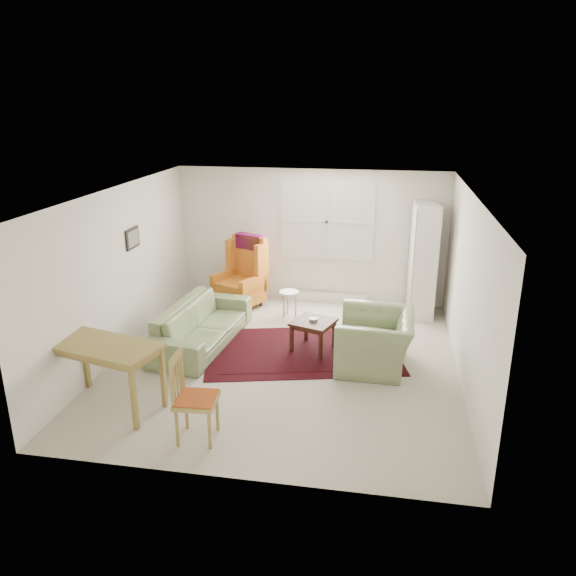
% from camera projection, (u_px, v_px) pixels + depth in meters
% --- Properties ---
extents(room, '(5.04, 5.54, 2.51)m').
position_uv_depth(room, '(288.00, 277.00, 8.11)').
color(room, beige).
rests_on(room, ground).
extents(rug, '(3.25, 2.49, 0.03)m').
position_uv_depth(rug, '(302.00, 350.00, 8.65)').
color(rug, black).
rests_on(rug, ground).
extents(sofa, '(1.10, 2.34, 0.91)m').
position_uv_depth(sofa, '(201.00, 317.00, 8.78)').
color(sofa, '#77885A').
rests_on(sofa, ground).
extents(armchair, '(1.10, 1.25, 0.95)m').
position_uv_depth(armchair, '(375.00, 336.00, 8.04)').
color(armchair, '#77885A').
rests_on(armchair, ground).
extents(wingback_chair, '(1.04, 1.06, 1.33)m').
position_uv_depth(wingback_chair, '(239.00, 273.00, 10.26)').
color(wingback_chair, orange).
rests_on(wingback_chair, ground).
extents(coffee_table, '(0.75, 0.75, 0.48)m').
position_uv_depth(coffee_table, '(313.00, 335.00, 8.65)').
color(coffee_table, '#3E1C13').
rests_on(coffee_table, ground).
extents(stool, '(0.39, 0.39, 0.47)m').
position_uv_depth(stool, '(289.00, 304.00, 9.98)').
color(stool, white).
rests_on(stool, ground).
extents(cabinet, '(0.47, 0.83, 2.00)m').
position_uv_depth(cabinet, '(423.00, 260.00, 9.84)').
color(cabinet, white).
rests_on(cabinet, ground).
extents(desk, '(1.48, 0.99, 0.86)m').
position_uv_depth(desk, '(108.00, 376.00, 6.97)').
color(desk, olive).
rests_on(desk, ground).
extents(desk_chair, '(0.49, 0.49, 1.04)m').
position_uv_depth(desk_chair, '(196.00, 398.00, 6.28)').
color(desk_chair, olive).
rests_on(desk_chair, ground).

